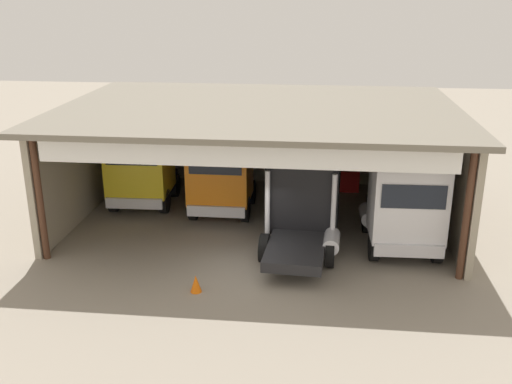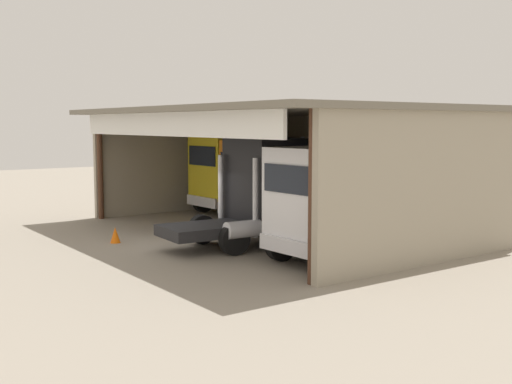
{
  "view_description": "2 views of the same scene",
  "coord_description": "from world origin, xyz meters",
  "px_view_note": "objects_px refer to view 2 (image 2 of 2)",
  "views": [
    {
      "loc": [
        2.26,
        -17.58,
        8.97
      ],
      "look_at": [
        0.0,
        3.45,
        1.59
      ],
      "focal_mm": 40.89,
      "sensor_mm": 36.0,
      "label": 1
    },
    {
      "loc": [
        19.29,
        -10.47,
        4.15
      ],
      "look_at": [
        0.0,
        3.45,
        1.59
      ],
      "focal_mm": 44.5,
      "sensor_mm": 36.0,
      "label": 2
    }
  ],
  "objects_px": {
    "truck_orange_center_left_bay": "(264,180)",
    "tool_cart": "(427,221)",
    "traffic_cone": "(115,235)",
    "truck_black_yard_outside": "(262,190)",
    "truck_yellow_right_bay": "(228,172)",
    "oil_drum": "(319,207)",
    "truck_white_center_bay": "(325,204)"
  },
  "relations": [
    {
      "from": "truck_yellow_right_bay",
      "to": "truck_black_yard_outside",
      "type": "bearing_deg",
      "value": 153.59
    },
    {
      "from": "truck_yellow_right_bay",
      "to": "truck_white_center_bay",
      "type": "bearing_deg",
      "value": 159.82
    },
    {
      "from": "truck_black_yard_outside",
      "to": "truck_white_center_bay",
      "type": "xyz_separation_m",
      "value": [
        3.55,
        -0.29,
        -0.11
      ]
    },
    {
      "from": "oil_drum",
      "to": "truck_black_yard_outside",
      "type": "bearing_deg",
      "value": -57.8
    },
    {
      "from": "oil_drum",
      "to": "traffic_cone",
      "type": "distance_m",
      "value": 10.04
    },
    {
      "from": "oil_drum",
      "to": "truck_yellow_right_bay",
      "type": "bearing_deg",
      "value": -139.37
    },
    {
      "from": "truck_orange_center_left_bay",
      "to": "traffic_cone",
      "type": "xyz_separation_m",
      "value": [
        0.28,
        -6.69,
        -1.57
      ]
    },
    {
      "from": "tool_cart",
      "to": "truck_black_yard_outside",
      "type": "bearing_deg",
      "value": -107.47
    },
    {
      "from": "truck_orange_center_left_bay",
      "to": "tool_cart",
      "type": "bearing_deg",
      "value": -146.18
    },
    {
      "from": "truck_yellow_right_bay",
      "to": "truck_black_yard_outside",
      "type": "distance_m",
      "value": 7.72
    },
    {
      "from": "truck_yellow_right_bay",
      "to": "truck_orange_center_left_bay",
      "type": "height_order",
      "value": "truck_yellow_right_bay"
    },
    {
      "from": "truck_orange_center_left_bay",
      "to": "tool_cart",
      "type": "xyz_separation_m",
      "value": [
        5.45,
        3.64,
        -1.35
      ]
    },
    {
      "from": "truck_yellow_right_bay",
      "to": "traffic_cone",
      "type": "xyz_separation_m",
      "value": [
        3.83,
        -7.24,
        -1.66
      ]
    },
    {
      "from": "truck_white_center_bay",
      "to": "truck_yellow_right_bay",
      "type": "bearing_deg",
      "value": -19.98
    },
    {
      "from": "truck_yellow_right_bay",
      "to": "tool_cart",
      "type": "distance_m",
      "value": 9.62
    },
    {
      "from": "tool_cart",
      "to": "truck_white_center_bay",
      "type": "bearing_deg",
      "value": -76.68
    },
    {
      "from": "truck_orange_center_left_bay",
      "to": "traffic_cone",
      "type": "relative_size",
      "value": 7.99
    },
    {
      "from": "truck_black_yard_outside",
      "to": "truck_white_center_bay",
      "type": "bearing_deg",
      "value": -0.95
    },
    {
      "from": "truck_white_center_bay",
      "to": "traffic_cone",
      "type": "xyz_separation_m",
      "value": [
        -6.73,
        -3.73,
        -1.51
      ]
    },
    {
      "from": "truck_white_center_bay",
      "to": "tool_cart",
      "type": "distance_m",
      "value": 6.9
    },
    {
      "from": "truck_orange_center_left_bay",
      "to": "tool_cart",
      "type": "height_order",
      "value": "truck_orange_center_left_bay"
    },
    {
      "from": "traffic_cone",
      "to": "truck_black_yard_outside",
      "type": "bearing_deg",
      "value": 51.61
    },
    {
      "from": "truck_yellow_right_bay",
      "to": "truck_black_yard_outside",
      "type": "relative_size",
      "value": 0.83
    },
    {
      "from": "oil_drum",
      "to": "traffic_cone",
      "type": "bearing_deg",
      "value": -86.66
    },
    {
      "from": "truck_orange_center_left_bay",
      "to": "traffic_cone",
      "type": "distance_m",
      "value": 6.88
    },
    {
      "from": "oil_drum",
      "to": "tool_cart",
      "type": "relative_size",
      "value": 0.85
    },
    {
      "from": "truck_black_yard_outside",
      "to": "tool_cart",
      "type": "xyz_separation_m",
      "value": [
        1.98,
        6.3,
        -1.39
      ]
    },
    {
      "from": "truck_black_yard_outside",
      "to": "oil_drum",
      "type": "distance_m",
      "value": 7.23
    },
    {
      "from": "truck_yellow_right_bay",
      "to": "traffic_cone",
      "type": "height_order",
      "value": "truck_yellow_right_bay"
    },
    {
      "from": "truck_orange_center_left_bay",
      "to": "truck_black_yard_outside",
      "type": "xyz_separation_m",
      "value": [
        3.47,
        -2.66,
        0.05
      ]
    },
    {
      "from": "truck_orange_center_left_bay",
      "to": "oil_drum",
      "type": "bearing_deg",
      "value": -84.64
    },
    {
      "from": "truck_black_yard_outside",
      "to": "traffic_cone",
      "type": "height_order",
      "value": "truck_black_yard_outside"
    }
  ]
}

